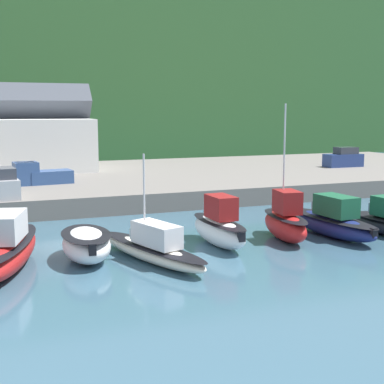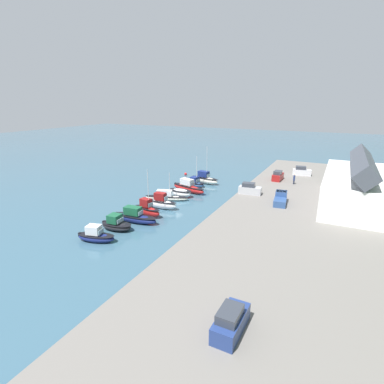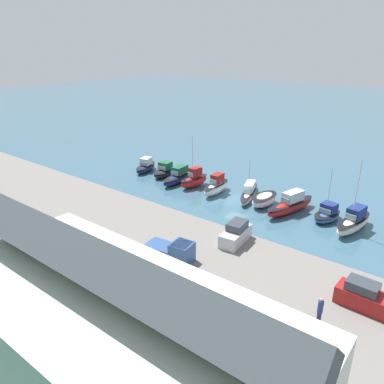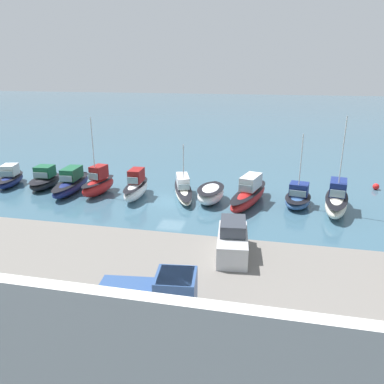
% 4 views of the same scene
% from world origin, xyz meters
% --- Properties ---
extents(ground_plane, '(320.00, 320.00, 0.00)m').
position_xyz_m(ground_plane, '(0.00, 0.00, 0.00)').
color(ground_plane, '#385B70').
extents(quay_promenade, '(90.52, 27.52, 1.47)m').
position_xyz_m(quay_promenade, '(0.00, 23.83, 0.73)').
color(quay_promenade, slate).
rests_on(quay_promenade, ground_plane).
extents(harbor_clubhouse, '(24.48, 10.96, 8.96)m').
position_xyz_m(harbor_clubhouse, '(-9.97, 30.52, 4.58)').
color(harbor_clubhouse, white).
rests_on(harbor_clubhouse, quay_promenade).
extents(moored_boat_0, '(3.12, 7.31, 8.71)m').
position_xyz_m(moored_boat_0, '(-15.41, -0.65, 1.08)').
color(moored_boat_0, white).
rests_on(moored_boat_0, ground_plane).
extents(moored_boat_1, '(3.09, 4.88, 6.93)m').
position_xyz_m(moored_boat_1, '(-12.10, -1.46, 0.80)').
color(moored_boat_1, '#33568E').
rests_on(moored_boat_1, ground_plane).
extents(moored_boat_2, '(4.08, 8.67, 2.81)m').
position_xyz_m(moored_boat_2, '(-7.52, -0.88, 1.04)').
color(moored_boat_2, red).
rests_on(moored_boat_2, ground_plane).
extents(moored_boat_3, '(2.72, 4.99, 1.64)m').
position_xyz_m(moored_boat_3, '(-3.82, -0.78, 0.86)').
color(moored_boat_3, white).
rests_on(moored_boat_3, ground_plane).
extents(moored_boat_4, '(4.22, 8.60, 5.45)m').
position_xyz_m(moored_boat_4, '(-0.71, -2.19, 0.72)').
color(moored_boat_4, white).
rests_on(moored_boat_4, ground_plane).
extents(moored_boat_5, '(1.84, 5.90, 2.92)m').
position_xyz_m(moored_boat_5, '(3.73, -0.46, 1.09)').
color(moored_boat_5, white).
rests_on(moored_boat_5, ground_plane).
extents(moored_boat_6, '(2.44, 5.42, 8.01)m').
position_xyz_m(moored_boat_6, '(7.91, -0.68, 1.13)').
color(moored_boat_6, red).
rests_on(moored_boat_6, ground_plane).
extents(moored_boat_7, '(2.59, 7.75, 2.56)m').
position_xyz_m(moored_boat_7, '(11.09, -0.85, 0.93)').
color(moored_boat_7, navy).
rests_on(moored_boat_7, ground_plane).
extents(moored_boat_8, '(2.83, 5.10, 2.40)m').
position_xyz_m(moored_boat_8, '(14.68, -1.57, 0.86)').
color(moored_boat_8, black).
rests_on(moored_boat_8, ground_plane).
extents(moored_boat_9, '(3.31, 5.68, 2.32)m').
position_xyz_m(moored_boat_9, '(18.96, -1.52, 0.83)').
color(moored_boat_9, navy).
rests_on(moored_boat_9, ground_plane).
extents(parked_car_0, '(2.39, 4.42, 2.16)m').
position_xyz_m(parked_car_0, '(-27.68, 19.26, 2.39)').
color(parked_car_0, silver).
rests_on(parked_car_0, quay_promenade).
extents(parked_car_1, '(2.21, 4.36, 2.16)m').
position_xyz_m(parked_car_1, '(-7.35, 12.38, 2.39)').
color(parked_car_1, '#B7B7BC').
rests_on(parked_car_1, quay_promenade).
extents(parked_car_2, '(4.26, 1.95, 2.16)m').
position_xyz_m(parked_car_2, '(-20.43, 15.09, 2.39)').
color(parked_car_2, maroon).
rests_on(parked_car_2, quay_promenade).
extents(parked_car_3, '(4.23, 1.87, 2.16)m').
position_xyz_m(parked_car_3, '(28.31, 21.11, 2.39)').
color(parked_car_3, navy).
rests_on(parked_car_3, quay_promenade).
extents(pickup_truck_0, '(4.92, 2.48, 1.90)m').
position_xyz_m(pickup_truck_0, '(-4.38, 18.71, 2.29)').
color(pickup_truck_0, '#2D4C84').
rests_on(pickup_truck_0, quay_promenade).
extents(person_on_quay, '(0.40, 0.40, 2.14)m').
position_xyz_m(person_on_quay, '(-18.36, 18.87, 2.57)').
color(person_on_quay, '#232838').
rests_on(person_on_quay, quay_promenade).
extents(mooring_buoy_0, '(0.69, 0.69, 0.69)m').
position_xyz_m(mooring_buoy_0, '(-20.64, -8.39, 0.34)').
color(mooring_buoy_0, red).
rests_on(mooring_buoy_0, ground_plane).
extents(mooring_buoy_1, '(0.52, 0.52, 0.52)m').
position_xyz_m(mooring_buoy_1, '(-22.12, -5.37, 0.26)').
color(mooring_buoy_1, orange).
rests_on(mooring_buoy_1, ground_plane).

